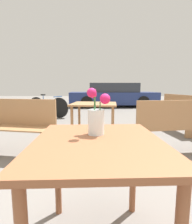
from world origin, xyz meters
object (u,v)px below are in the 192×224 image
(table_back, at_px, (94,109))
(bicycle, at_px, (48,107))
(bench_middle, at_px, (4,125))
(table_front, at_px, (98,159))
(bench_far, at_px, (177,111))
(parked_car, at_px, (113,95))
(flower_vase, at_px, (96,118))

(table_back, distance_m, bicycle, 3.23)
(bench_middle, height_order, bicycle, bench_middle)
(table_front, height_order, bench_far, bench_far)
(table_front, bearing_deg, parked_car, 84.68)
(bench_far, relative_size, parked_car, 0.33)
(table_front, relative_size, flower_vase, 3.01)
(bench_far, distance_m, bicycle, 4.11)
(table_back, bearing_deg, table_front, -88.14)
(table_front, distance_m, flower_vase, 0.25)
(bench_middle, bearing_deg, bench_far, 25.93)
(table_back, relative_size, bicycle, 0.57)
(flower_vase, relative_size, bicycle, 0.19)
(table_front, distance_m, table_back, 2.34)
(bench_middle, relative_size, table_back, 1.85)
(bench_far, bearing_deg, table_front, -120.48)
(bench_middle, height_order, parked_car, parked_car)
(bench_middle, distance_m, bicycle, 3.48)
(bench_middle, xyz_separation_m, bench_far, (3.34, 1.62, -0.01))
(bench_far, bearing_deg, flower_vase, -121.57)
(table_front, height_order, flower_vase, flower_vase)
(bench_middle, bearing_deg, table_back, 28.20)
(parked_car, bearing_deg, bench_middle, -107.84)
(bench_middle, distance_m, bench_far, 3.71)
(flower_vase, bearing_deg, table_front, -85.44)
(table_front, height_order, bench_middle, bench_middle)
(table_back, bearing_deg, bicycle, 121.66)
(bench_far, xyz_separation_m, table_back, (-1.98, -0.90, 0.16))
(flower_vase, height_order, bench_far, flower_vase)
(bench_far, height_order, table_back, bench_far)
(flower_vase, distance_m, bench_middle, 2.10)
(flower_vase, distance_m, parked_car, 8.46)
(flower_vase, xyz_separation_m, bench_far, (1.92, 3.12, -0.37))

